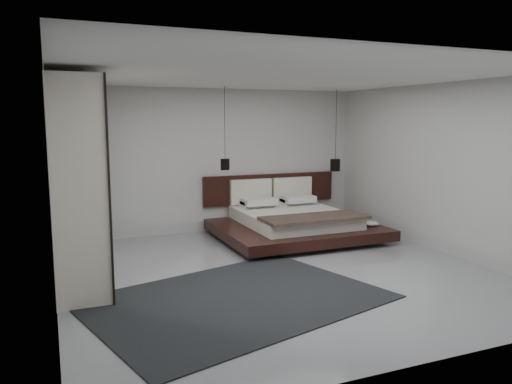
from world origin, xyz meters
name	(u,v)px	position (x,y,z in m)	size (l,w,h in m)	color
floor	(279,272)	(0.00, 0.00, 0.00)	(6.00, 6.00, 0.00)	gray
ceiling	(280,76)	(0.00, 0.00, 2.80)	(6.00, 6.00, 0.00)	white
wall_back	(214,161)	(0.00, 3.00, 1.40)	(6.00, 6.00, 0.00)	#B9B9B6
wall_front	(427,213)	(0.00, -3.00, 1.40)	(6.00, 6.00, 0.00)	#B9B9B6
wall_left	(51,188)	(-3.00, 0.00, 1.40)	(6.00, 6.00, 0.00)	#B9B9B6
wall_right	(444,169)	(3.00, 0.00, 1.40)	(6.00, 6.00, 0.00)	#B9B9B6
lattice_screen	(53,175)	(-2.95, 2.45, 1.30)	(0.05, 0.90, 2.60)	black
bed	(293,222)	(1.19, 1.90, 0.29)	(2.88, 2.43, 1.09)	black
book_lower	(366,224)	(2.37, 1.24, 0.28)	(0.20, 0.28, 0.03)	#99724C
book_upper	(366,223)	(2.35, 1.20, 0.30)	(0.20, 0.28, 0.02)	#99724C
pendant_left	(225,164)	(0.00, 2.37, 1.39)	(0.17, 0.17, 1.52)	black
pendant_right	(335,165)	(2.37, 2.37, 1.29)	(0.20, 0.20, 1.64)	black
wardrobe	(74,181)	(-2.70, 0.92, 1.36)	(0.65, 2.77, 2.72)	silver
rug	(236,299)	(-0.97, -0.81, 0.01)	(3.47, 2.48, 0.01)	black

